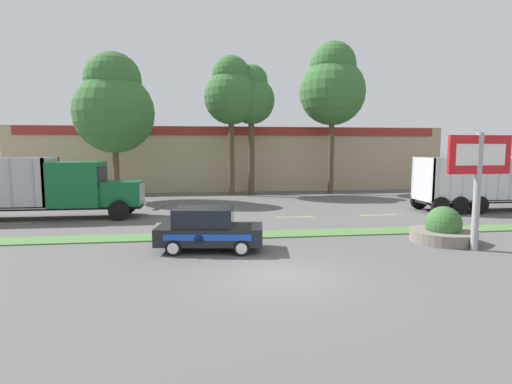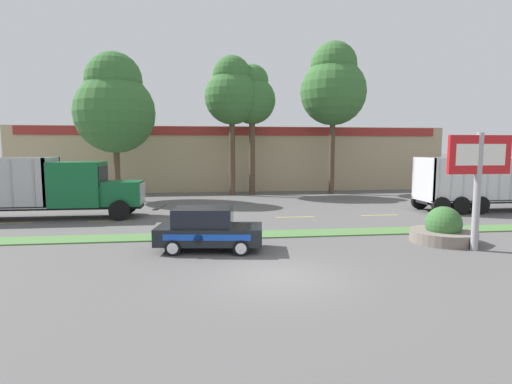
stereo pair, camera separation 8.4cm
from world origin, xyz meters
name	(u,v)px [view 1 (the left image)]	position (x,y,z in m)	size (l,w,h in m)	color
ground_plane	(281,276)	(0.00, 0.00, 0.00)	(600.00, 600.00, 0.00)	#5B5959
grass_verge	(256,235)	(0.00, 6.23, 0.03)	(120.00, 1.54, 0.06)	#517F42
centre_line_2	(8,223)	(-13.23, 11.01, 0.00)	(2.40, 0.14, 0.01)	yellow
centre_line_3	(110,221)	(-7.83, 11.01, 0.00)	(2.40, 0.14, 0.01)	yellow
centre_line_4	(205,219)	(-2.43, 11.01, 0.00)	(2.40, 0.14, 0.01)	yellow
centre_line_5	(295,217)	(2.97, 11.01, 0.00)	(2.40, 0.14, 0.01)	yellow
centre_line_6	(379,215)	(8.37, 11.01, 0.00)	(2.40, 0.14, 0.01)	yellow
centre_line_7	(460,213)	(13.77, 11.01, 0.00)	(2.40, 0.14, 0.01)	yellow
dump_truck_lead	(56,189)	(-11.11, 12.30, 1.75)	(12.15, 2.76, 3.61)	black
rally_car	(208,229)	(-2.30, 3.70, 0.88)	(4.45, 2.42, 1.78)	black
store_sign_post	(479,168)	(8.46, 2.31, 3.35)	(2.64, 0.28, 4.75)	#9E9EA3
stone_planter	(443,230)	(8.05, 3.82, 0.52)	(2.80, 2.80, 1.59)	slate
traffic_cone	(248,233)	(-0.48, 5.43, 0.27)	(0.38, 0.38, 0.55)	black
store_building_backdrop	(232,158)	(0.57, 31.64, 3.11)	(41.69, 12.10, 6.21)	tan
tree_behind_left	(114,105)	(-9.34, 20.39, 7.51)	(6.23, 6.23, 11.56)	brown
tree_behind_centre	(332,86)	(9.12, 23.14, 9.76)	(5.93, 5.93, 13.64)	brown
tree_behind_right	(251,97)	(1.80, 23.51, 8.71)	(4.18, 4.18, 11.52)	brown
tree_behind_far_right	(231,92)	(-0.03, 22.98, 8.99)	(4.72, 4.72, 12.12)	brown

